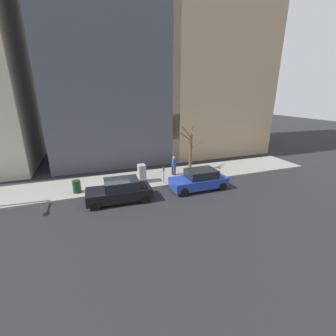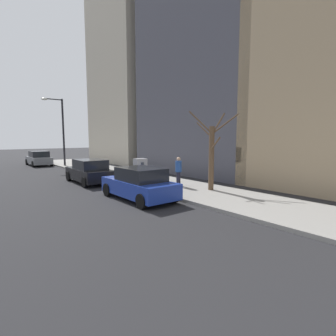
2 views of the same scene
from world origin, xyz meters
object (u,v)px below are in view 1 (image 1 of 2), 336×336
(utility_box, at_px, (142,174))
(office_block_center, at_px, (103,26))
(bare_tree, at_px, (190,150))
(pedestrian_near_meter, at_px, (174,165))
(office_tower_left, at_px, (203,30))
(parked_car_black, at_px, (120,191))
(trash_bin, at_px, (77,187))
(parked_car_blue, at_px, (199,180))
(parking_meter, at_px, (164,173))

(utility_box, xyz_separation_m, office_block_center, (10.23, 1.04, 12.52))
(bare_tree, height_order, pedestrian_near_meter, bare_tree)
(bare_tree, distance_m, pedestrian_near_meter, 2.20)
(utility_box, distance_m, office_tower_left, 19.71)
(parked_car_black, height_order, utility_box, utility_box)
(trash_bin, height_order, pedestrian_near_meter, pedestrian_near_meter)
(parked_car_blue, distance_m, parking_meter, 2.80)
(bare_tree, relative_size, office_block_center, 0.16)
(parked_car_blue, relative_size, office_block_center, 0.16)
(parked_car_blue, xyz_separation_m, pedestrian_near_meter, (3.16, 0.82, 0.35))
(parked_car_blue, bearing_deg, bare_tree, -15.27)
(parked_car_black, distance_m, bare_tree, 8.03)
(parking_meter, xyz_separation_m, utility_box, (0.85, 1.54, -0.13))
(parked_car_black, height_order, office_block_center, office_block_center)
(utility_box, distance_m, office_block_center, 16.20)
(parked_car_black, xyz_separation_m, office_block_center, (12.73, -1.07, 12.63))
(parked_car_black, bearing_deg, parked_car_blue, -88.33)
(utility_box, bearing_deg, bare_tree, -74.82)
(parked_car_blue, bearing_deg, trash_bin, 76.27)
(trash_bin, xyz_separation_m, pedestrian_near_meter, (1.04, -7.82, 0.49))
(office_block_center, bearing_deg, utility_box, -174.19)
(parking_meter, distance_m, trash_bin, 6.41)
(trash_bin, bearing_deg, utility_box, -85.28)
(utility_box, bearing_deg, office_block_center, 5.81)
(office_tower_left, bearing_deg, office_block_center, 90.77)
(parked_car_blue, distance_m, trash_bin, 8.89)
(pedestrian_near_meter, relative_size, office_tower_left, 0.06)
(office_tower_left, xyz_separation_m, office_block_center, (-0.15, 11.45, -0.62))
(utility_box, height_order, office_block_center, office_block_center)
(parked_car_blue, distance_m, utility_box, 4.55)
(parking_meter, bearing_deg, utility_box, 61.12)
(pedestrian_near_meter, bearing_deg, parked_car_black, 91.52)
(office_tower_left, bearing_deg, parking_meter, 141.71)
(parked_car_black, bearing_deg, office_tower_left, -42.45)
(parking_meter, relative_size, utility_box, 0.94)
(trash_bin, distance_m, office_block_center, 17.04)
(parked_car_black, distance_m, pedestrian_near_meter, 5.99)
(utility_box, height_order, pedestrian_near_meter, pedestrian_near_meter)
(parked_car_black, relative_size, office_block_center, 0.16)
(parking_meter, xyz_separation_m, bare_tree, (2.16, -3.29, 1.08))
(pedestrian_near_meter, bearing_deg, parked_car_blue, 164.22)
(parked_car_black, distance_m, utility_box, 3.28)
(trash_bin, xyz_separation_m, office_tower_left, (10.78, -15.25, 13.38))
(office_block_center, bearing_deg, bare_tree, -146.63)
(parked_car_black, xyz_separation_m, trash_bin, (2.11, 2.73, -0.14))
(parked_car_blue, bearing_deg, utility_box, 56.45)
(bare_tree, bearing_deg, utility_box, 105.18)
(office_tower_left, bearing_deg, bare_tree, 148.42)
(trash_bin, relative_size, pedestrian_near_meter, 0.54)
(parking_meter, relative_size, office_block_center, 0.05)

